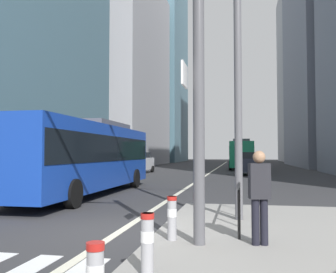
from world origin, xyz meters
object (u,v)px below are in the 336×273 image
city_bus_blue_oncoming (86,154)px  traffic_signal_gantry (113,45)px  sedan_white_oncoming (14,173)px  city_bus_red_receding (241,153)px  car_oncoming_far (113,164)px  pedestrian_walking (259,192)px  car_receding_near (247,163)px  bollard_right (172,216)px  bollard_left (147,241)px  street_lamp_post (237,24)px  car_oncoming_mid (139,162)px  car_receding_far (246,159)px

city_bus_blue_oncoming → traffic_signal_gantry: (4.29, -8.56, 2.23)m
sedan_white_oncoming → city_bus_red_receding: 30.89m
car_oncoming_far → pedestrian_walking: car_oncoming_far is taller
car_receding_near → bollard_right: bearing=-94.4°
city_bus_red_receding → bollard_left: bearing=-92.1°
street_lamp_post → traffic_signal_gantry: bearing=-131.1°
street_lamp_post → bollard_left: bearing=-105.0°
pedestrian_walking → city_bus_red_receding: bearing=90.4°
car_receding_near → street_lamp_post: 22.99m
bollard_right → car_oncoming_mid: bearing=107.0°
car_receding_near → traffic_signal_gantry: size_ratio=0.69×
car_oncoming_mid → car_receding_near: 9.97m
city_bus_blue_oncoming → car_oncoming_mid: city_bus_blue_oncoming is taller
city_bus_red_receding → car_receding_far: (0.69, 13.09, -0.85)m
car_oncoming_mid → street_lamp_post: (9.30, -23.64, 4.29)m
sedan_white_oncoming → traffic_signal_gantry: bearing=-46.4°
city_bus_red_receding → car_oncoming_mid: city_bus_red_receding is taller
city_bus_red_receding → car_oncoming_mid: 14.03m
city_bus_blue_oncoming → bollard_left: city_bus_blue_oncoming is taller
city_bus_red_receding → car_oncoming_mid: size_ratio=2.43×
car_oncoming_far → bollard_left: size_ratio=4.95×
street_lamp_post → bollard_left: (-1.26, -4.70, -4.65)m
car_oncoming_mid → pedestrian_walking: size_ratio=2.57×
city_bus_blue_oncoming → bollard_left: bearing=-62.3°
car_receding_far → car_receding_near: bearing=-90.5°
car_oncoming_far → city_bus_red_receding: bearing=57.1°
city_bus_red_receding → car_receding_near: bearing=-87.6°
traffic_signal_gantry → bollard_left: size_ratio=6.87×
car_receding_near → street_lamp_post: street_lamp_post is taller
city_bus_blue_oncoming → car_receding_near: city_bus_blue_oncoming is taller
car_receding_near → car_receding_far: size_ratio=0.93×
car_oncoming_mid → car_oncoming_far: (-0.67, -5.25, -0.00)m
city_bus_blue_oncoming → bollard_right: bearing=-56.7°
traffic_signal_gantry → pedestrian_walking: traffic_signal_gantry is taller
traffic_signal_gantry → city_bus_blue_oncoming: bearing=116.6°
city_bus_red_receding → traffic_signal_gantry: traffic_signal_gantry is taller
car_receding_far → bollard_left: 51.82m
car_receding_far → bollard_right: (-2.12, -49.63, -0.36)m
city_bus_blue_oncoming → pedestrian_walking: (7.14, -8.38, -0.70)m
bollard_left → pedestrian_walking: bearing=51.4°
car_receding_near → bollard_right: car_receding_near is taller
car_receding_near → car_receding_far: 24.51m
sedan_white_oncoming → traffic_signal_gantry: size_ratio=0.73×
car_oncoming_mid → city_bus_red_receding: bearing=47.7°
city_bus_red_receding → traffic_signal_gantry: size_ratio=1.84×
car_receding_near → street_lamp_post: (-0.62, -22.57, 4.29)m
car_oncoming_far → bollard_right: 22.66m
car_oncoming_far → street_lamp_post: street_lamp_post is taller
car_oncoming_far → street_lamp_post: size_ratio=0.54×
city_bus_blue_oncoming → bollard_left: 11.86m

